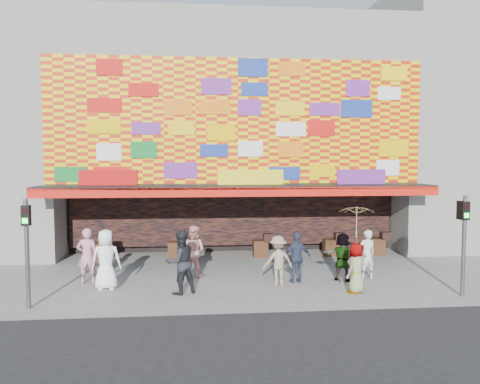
{
  "coord_description": "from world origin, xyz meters",
  "views": [
    {
      "loc": [
        -1.66,
        -14.44,
        4.05
      ],
      "look_at": [
        -0.1,
        2.0,
        2.9
      ],
      "focal_mm": 35.0,
      "sensor_mm": 36.0,
      "label": 1
    }
  ],
  "objects_px": {
    "ped_c": "(180,262)",
    "ped_h": "(367,254)",
    "parasol": "(357,222)",
    "ped_f": "(343,257)",
    "ped_i": "(193,251)",
    "signal_left": "(27,241)",
    "ped_g": "(356,268)",
    "ped_a": "(106,259)",
    "signal_right": "(464,234)",
    "ped_d": "(278,260)",
    "ped_b": "(87,256)",
    "ped_e": "(297,258)"
  },
  "relations": [
    {
      "from": "ped_c",
      "to": "ped_h",
      "type": "relative_size",
      "value": 1.16
    },
    {
      "from": "parasol",
      "to": "ped_f",
      "type": "bearing_deg",
      "value": 88.35
    },
    {
      "from": "ped_i",
      "to": "signal_left",
      "type": "bearing_deg",
      "value": 64.11
    },
    {
      "from": "ped_c",
      "to": "ped_g",
      "type": "relative_size",
      "value": 1.27
    },
    {
      "from": "ped_a",
      "to": "ped_h",
      "type": "bearing_deg",
      "value": -176.07
    },
    {
      "from": "signal_right",
      "to": "ped_f",
      "type": "distance_m",
      "value": 3.79
    },
    {
      "from": "parasol",
      "to": "ped_a",
      "type": "bearing_deg",
      "value": 171.72
    },
    {
      "from": "signal_right",
      "to": "ped_i",
      "type": "xyz_separation_m",
      "value": [
        -7.95,
        3.15,
        -0.97
      ]
    },
    {
      "from": "ped_c",
      "to": "ped_g",
      "type": "bearing_deg",
      "value": 147.7
    },
    {
      "from": "ped_c",
      "to": "ped_g",
      "type": "height_order",
      "value": "ped_c"
    },
    {
      "from": "ped_g",
      "to": "parasol",
      "type": "height_order",
      "value": "parasol"
    },
    {
      "from": "ped_c",
      "to": "ped_d",
      "type": "height_order",
      "value": "ped_c"
    },
    {
      "from": "ped_a",
      "to": "parasol",
      "type": "bearing_deg",
      "value": 172.29
    },
    {
      "from": "signal_left",
      "to": "parasol",
      "type": "distance_m",
      "value": 9.41
    },
    {
      "from": "ped_d",
      "to": "ped_g",
      "type": "distance_m",
      "value": 2.48
    },
    {
      "from": "signal_left",
      "to": "ped_c",
      "type": "relative_size",
      "value": 1.55
    },
    {
      "from": "signal_left",
      "to": "signal_right",
      "type": "distance_m",
      "value": 12.4
    },
    {
      "from": "ped_g",
      "to": "ped_c",
      "type": "bearing_deg",
      "value": -42.64
    },
    {
      "from": "ped_b",
      "to": "signal_left",
      "type": "bearing_deg",
      "value": 60.94
    },
    {
      "from": "ped_b",
      "to": "ped_d",
      "type": "relative_size",
      "value": 1.14
    },
    {
      "from": "ped_e",
      "to": "ped_g",
      "type": "distance_m",
      "value": 2.05
    },
    {
      "from": "ped_b",
      "to": "ped_e",
      "type": "bearing_deg",
      "value": 167.56
    },
    {
      "from": "ped_f",
      "to": "ped_i",
      "type": "relative_size",
      "value": 0.9
    },
    {
      "from": "ped_a",
      "to": "ped_h",
      "type": "relative_size",
      "value": 1.12
    },
    {
      "from": "signal_right",
      "to": "ped_a",
      "type": "bearing_deg",
      "value": 170.66
    },
    {
      "from": "ped_b",
      "to": "ped_d",
      "type": "bearing_deg",
      "value": 164.87
    },
    {
      "from": "ped_g",
      "to": "signal_left",
      "type": "bearing_deg",
      "value": -34.29
    },
    {
      "from": "ped_b",
      "to": "ped_c",
      "type": "bearing_deg",
      "value": 146.31
    },
    {
      "from": "ped_c",
      "to": "ped_d",
      "type": "distance_m",
      "value": 3.18
    },
    {
      "from": "ped_a",
      "to": "ped_b",
      "type": "distance_m",
      "value": 1.09
    },
    {
      "from": "signal_right",
      "to": "ped_b",
      "type": "xyz_separation_m",
      "value": [
        -11.41,
        2.55,
        -0.95
      ]
    },
    {
      "from": "signal_left",
      "to": "ped_b",
      "type": "relative_size",
      "value": 1.65
    },
    {
      "from": "ped_a",
      "to": "signal_left",
      "type": "bearing_deg",
      "value": 45.75
    },
    {
      "from": "ped_a",
      "to": "ped_i",
      "type": "height_order",
      "value": "ped_a"
    },
    {
      "from": "ped_d",
      "to": "ped_f",
      "type": "distance_m",
      "value": 2.28
    },
    {
      "from": "ped_e",
      "to": "ped_f",
      "type": "distance_m",
      "value": 1.59
    },
    {
      "from": "ped_g",
      "to": "ped_i",
      "type": "height_order",
      "value": "ped_i"
    },
    {
      "from": "ped_i",
      "to": "parasol",
      "type": "xyz_separation_m",
      "value": [
        4.93,
        -2.51,
        1.29
      ]
    },
    {
      "from": "signal_right",
      "to": "ped_c",
      "type": "xyz_separation_m",
      "value": [
        -8.34,
        1.05,
        -0.89
      ]
    },
    {
      "from": "ped_a",
      "to": "ped_g",
      "type": "height_order",
      "value": "ped_a"
    },
    {
      "from": "ped_g",
      "to": "ped_i",
      "type": "xyz_separation_m",
      "value": [
        -4.93,
        2.51,
        0.12
      ]
    },
    {
      "from": "ped_e",
      "to": "ped_g",
      "type": "height_order",
      "value": "ped_e"
    },
    {
      "from": "signal_right",
      "to": "ped_f",
      "type": "relative_size",
      "value": 1.87
    },
    {
      "from": "ped_b",
      "to": "signal_right",
      "type": "bearing_deg",
      "value": 159.64
    },
    {
      "from": "ped_c",
      "to": "ped_b",
      "type": "bearing_deg",
      "value": -53.78
    },
    {
      "from": "ped_e",
      "to": "ped_f",
      "type": "height_order",
      "value": "ped_e"
    },
    {
      "from": "ped_h",
      "to": "ped_i",
      "type": "distance_m",
      "value": 5.93
    },
    {
      "from": "ped_g",
      "to": "ped_h",
      "type": "height_order",
      "value": "ped_h"
    },
    {
      "from": "ped_h",
      "to": "ped_g",
      "type": "bearing_deg",
      "value": 51.08
    },
    {
      "from": "signal_left",
      "to": "ped_e",
      "type": "height_order",
      "value": "signal_left"
    }
  ]
}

